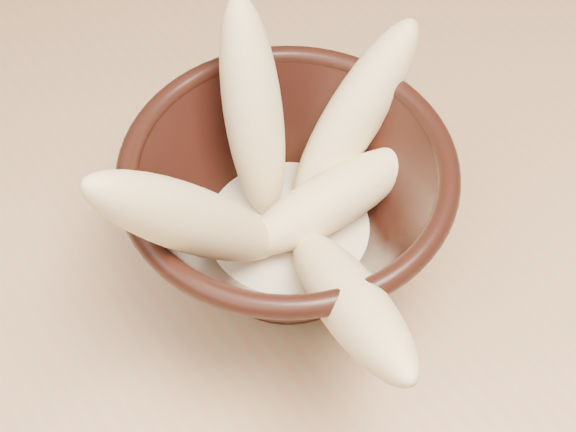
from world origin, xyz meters
name	(u,v)px	position (x,y,z in m)	size (l,w,h in m)	color
table	(66,315)	(0.00, 0.00, 0.67)	(1.20, 0.80, 0.75)	tan
bowl	(288,207)	(0.13, -0.09, 0.81)	(0.18, 0.18, 0.10)	black
milk_puddle	(288,232)	(0.13, -0.09, 0.78)	(0.10, 0.10, 0.01)	beige
banana_upright	(253,110)	(0.14, -0.05, 0.84)	(0.03, 0.03, 0.13)	#ECCD8B
banana_left	(195,221)	(0.07, -0.10, 0.85)	(0.03, 0.03, 0.16)	#ECCD8B
banana_right	(355,115)	(0.19, -0.07, 0.83)	(0.03, 0.03, 0.13)	#ECCD8B
banana_across	(332,200)	(0.15, -0.10, 0.81)	(0.03, 0.03, 0.11)	#ECCD8B
banana_front	(347,298)	(0.11, -0.17, 0.83)	(0.03, 0.03, 0.16)	#ECCD8B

